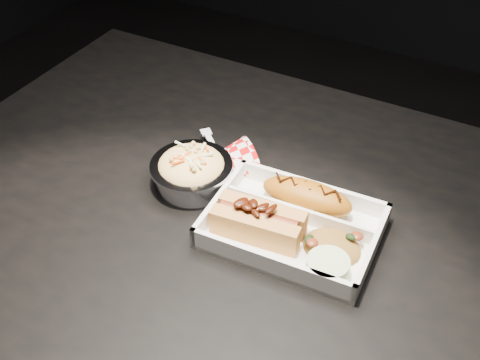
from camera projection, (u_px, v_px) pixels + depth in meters
name	position (u px, v px, depth m)	size (l,w,h in m)	color
dining_table	(262.00, 254.00, 1.00)	(1.20, 0.80, 0.75)	black
food_tray	(293.00, 229.00, 0.90)	(0.26, 0.19, 0.04)	white
fried_pastry	(307.00, 196.00, 0.92)	(0.15, 0.06, 0.05)	#A95E10
hotdog	(258.00, 220.00, 0.88)	(0.14, 0.07, 0.06)	#D29047
fried_rice_mound	(332.00, 241.00, 0.86)	(0.09, 0.07, 0.03)	#A26E2F
cupcake_liner	(327.00, 268.00, 0.83)	(0.06, 0.06, 0.03)	beige
foil_coleslaw_cup	(192.00, 170.00, 0.97)	(0.13, 0.13, 0.07)	silver
napkin_fork	(221.00, 164.00, 1.01)	(0.16, 0.15, 0.10)	red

